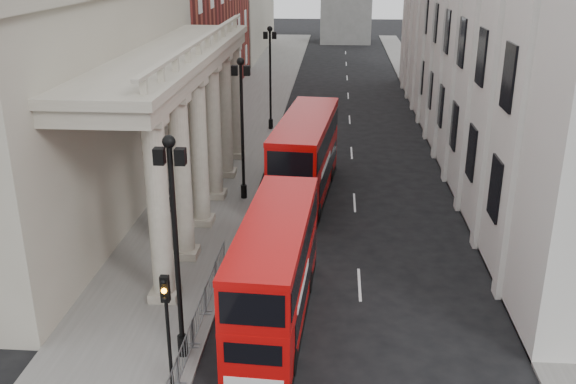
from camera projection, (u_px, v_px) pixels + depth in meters
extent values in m
cube|color=slate|center=(231.00, 149.00, 47.91)|extent=(6.00, 140.00, 0.12)
cube|color=slate|center=(455.00, 154.00, 46.75)|extent=(3.00, 140.00, 0.12)
cube|color=slate|center=(270.00, 150.00, 47.70)|extent=(0.20, 140.00, 0.14)
cube|color=#9D9684|center=(58.00, 106.00, 35.15)|extent=(9.00, 28.00, 12.00)
cube|color=#60605E|center=(346.00, 17.00, 103.75)|extent=(8.00, 8.00, 8.00)
cylinder|color=black|center=(183.00, 345.00, 23.32)|extent=(0.36, 0.36, 0.80)
cylinder|color=black|center=(177.00, 256.00, 22.05)|extent=(0.18, 0.18, 8.00)
sphere|color=black|center=(169.00, 142.00, 20.60)|extent=(0.44, 0.44, 0.44)
cube|color=black|center=(180.00, 157.00, 20.76)|extent=(0.35, 0.35, 0.55)
cube|color=black|center=(159.00, 156.00, 20.80)|extent=(0.35, 0.35, 0.55)
cylinder|color=black|center=(244.00, 191.00, 38.25)|extent=(0.36, 0.36, 0.80)
cylinder|color=black|center=(242.00, 133.00, 36.98)|extent=(0.18, 0.18, 8.00)
sphere|color=black|center=(241.00, 62.00, 35.54)|extent=(0.44, 0.44, 0.44)
cube|color=black|center=(247.00, 71.00, 35.69)|extent=(0.35, 0.35, 0.55)
cube|color=black|center=(235.00, 70.00, 35.74)|extent=(0.35, 0.35, 0.55)
cylinder|color=black|center=(271.00, 124.00, 53.18)|extent=(0.36, 0.36, 0.80)
cylinder|color=black|center=(270.00, 81.00, 51.91)|extent=(0.18, 0.18, 8.00)
sphere|color=black|center=(270.00, 29.00, 50.47)|extent=(0.44, 0.44, 0.44)
cube|color=black|center=(274.00, 35.00, 50.62)|extent=(0.35, 0.35, 0.55)
cube|color=black|center=(265.00, 35.00, 50.67)|extent=(0.35, 0.35, 0.55)
cylinder|color=black|center=(169.00, 347.00, 20.99)|extent=(0.12, 0.12, 3.40)
cube|color=black|center=(165.00, 289.00, 20.23)|extent=(0.28, 0.22, 0.90)
sphere|color=black|center=(163.00, 282.00, 20.00)|extent=(0.18, 0.18, 0.18)
sphere|color=orange|center=(164.00, 291.00, 20.11)|extent=(0.18, 0.18, 0.18)
sphere|color=black|center=(165.00, 299.00, 20.21)|extent=(0.18, 0.18, 0.18)
cube|color=gray|center=(186.00, 352.00, 22.69)|extent=(0.50, 2.30, 1.10)
cube|color=gray|center=(199.00, 316.00, 24.88)|extent=(0.50, 2.30, 1.10)
cube|color=gray|center=(210.00, 287.00, 27.07)|extent=(0.50, 2.30, 1.10)
cube|color=gray|center=(220.00, 262.00, 29.27)|extent=(0.50, 2.30, 1.10)
cube|color=#C10908|center=(275.00, 291.00, 25.51)|extent=(2.91, 10.18, 1.92)
cube|color=#C10908|center=(275.00, 245.00, 24.81)|extent=(2.91, 10.18, 1.68)
cube|color=#C10908|center=(275.00, 223.00, 24.47)|extent=(2.95, 10.22, 0.24)
cube|color=black|center=(276.00, 315.00, 25.91)|extent=(2.92, 10.18, 0.34)
cube|color=black|center=(275.00, 285.00, 25.43)|extent=(2.87, 8.26, 0.96)
cube|color=black|center=(275.00, 243.00, 24.78)|extent=(2.93, 9.60, 1.05)
cube|color=white|center=(254.00, 384.00, 21.08)|extent=(2.01, 0.16, 0.43)
cylinder|color=black|center=(231.00, 358.00, 22.68)|extent=(0.36, 0.97, 0.96)
cylinder|color=black|center=(292.00, 362.00, 22.42)|extent=(0.36, 0.97, 0.96)
cylinder|color=black|center=(259.00, 279.00, 28.11)|extent=(0.36, 0.97, 0.96)
cylinder|color=black|center=(308.00, 282.00, 27.85)|extent=(0.36, 0.97, 0.96)
cube|color=#BD0908|center=(305.00, 173.00, 38.56)|extent=(3.73, 11.46, 2.14)
cube|color=#BD0908|center=(306.00, 137.00, 37.77)|extent=(3.73, 11.46, 1.88)
cube|color=#BD0908|center=(306.00, 120.00, 37.40)|extent=(3.78, 11.51, 0.27)
cube|color=black|center=(305.00, 193.00, 39.00)|extent=(3.75, 11.46, 0.38)
cube|color=black|center=(305.00, 169.00, 38.46)|extent=(3.59, 9.33, 1.07)
cube|color=black|center=(306.00, 136.00, 37.74)|extent=(3.73, 10.83, 1.18)
cube|color=white|center=(290.00, 221.00, 33.64)|extent=(2.25, 0.28, 0.48)
cube|color=yellow|center=(290.00, 227.00, 33.75)|extent=(0.59, 0.10, 0.14)
cylinder|color=black|center=(273.00, 210.00, 35.46)|extent=(0.44, 1.10, 1.07)
cylinder|color=black|center=(317.00, 213.00, 35.08)|extent=(0.44, 1.10, 1.07)
cylinder|color=black|center=(293.00, 172.00, 41.49)|extent=(0.44, 1.10, 1.07)
cylinder|color=black|center=(330.00, 174.00, 41.11)|extent=(0.44, 1.10, 1.07)
imported|color=black|center=(173.00, 197.00, 36.09)|extent=(0.66, 0.45, 1.76)
imported|color=black|center=(184.00, 200.00, 35.30)|extent=(1.14, 1.02, 1.93)
imported|color=black|center=(202.00, 164.00, 41.74)|extent=(0.93, 0.78, 1.63)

